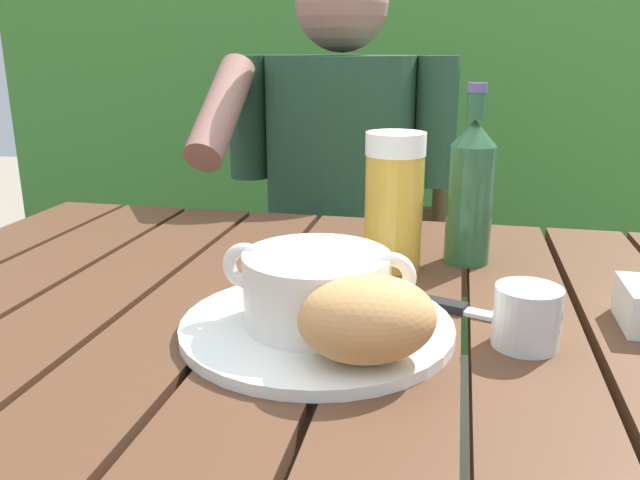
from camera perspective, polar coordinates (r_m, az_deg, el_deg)
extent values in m
cube|color=#4E2F1E|center=(0.90, -26.48, -4.91)|extent=(0.12, 0.87, 0.04)
cube|color=#4E2F1E|center=(0.83, -19.58, -5.85)|extent=(0.12, 0.87, 0.04)
cube|color=#4E2F1E|center=(0.77, -11.52, -6.84)|extent=(0.12, 0.87, 0.04)
cube|color=#4E2F1E|center=(0.73, -2.36, -7.81)|extent=(0.12, 0.87, 0.04)
cube|color=#4E2F1E|center=(0.72, 7.57, -8.62)|extent=(0.12, 0.87, 0.04)
cube|color=#4E2F1E|center=(0.72, 17.76, -9.19)|extent=(0.12, 0.87, 0.04)
cube|color=#4E2F1E|center=(1.13, 2.81, -2.10)|extent=(1.08, 0.03, 0.08)
cube|color=#4E2F1E|center=(1.43, -19.22, -13.18)|extent=(0.06, 0.06, 0.73)
cube|color=#3A752F|center=(2.48, 8.20, 9.60)|extent=(2.95, 0.60, 1.52)
cylinder|color=#4C3823|center=(2.70, -0.43, 7.70)|extent=(0.10, 0.10, 1.27)
cylinder|color=#4C3823|center=(2.64, 22.26, 12.25)|extent=(0.10, 0.10, 1.81)
cylinder|color=#453219|center=(1.50, 8.93, -17.18)|extent=(0.04, 0.04, 0.45)
cylinder|color=#453219|center=(1.56, -6.92, -15.48)|extent=(0.04, 0.04, 0.45)
cylinder|color=#453219|center=(1.87, 9.76, -9.85)|extent=(0.04, 0.04, 0.45)
cylinder|color=#453219|center=(1.93, -2.73, -8.83)|extent=(0.04, 0.04, 0.45)
cube|color=#453219|center=(1.60, 2.37, -5.11)|extent=(0.45, 0.47, 0.02)
cylinder|color=#453219|center=(1.72, 10.54, 4.58)|extent=(0.04, 0.04, 0.50)
cylinder|color=#453219|center=(1.77, -2.95, 5.23)|extent=(0.04, 0.04, 0.50)
cube|color=#453219|center=(1.75, 3.64, 2.53)|extent=(0.41, 0.02, 0.04)
cube|color=#453219|center=(1.72, 3.72, 6.58)|extent=(0.41, 0.02, 0.04)
cube|color=#453219|center=(1.71, 3.80, 10.73)|extent=(0.41, 0.02, 0.04)
cylinder|color=#234630|center=(1.44, 3.62, -18.65)|extent=(0.11, 0.11, 0.45)
cylinder|color=#234630|center=(1.38, 4.46, -6.58)|extent=(0.13, 0.40, 0.13)
cylinder|color=#234630|center=(1.47, -3.30, -17.85)|extent=(0.11, 0.11, 0.45)
cylinder|color=#234630|center=(1.41, -2.42, -6.02)|extent=(0.13, 0.40, 0.13)
cylinder|color=#234630|center=(1.41, 1.82, 5.21)|extent=(0.32, 0.32, 0.53)
sphere|color=#96685A|center=(1.39, 1.97, 20.14)|extent=(0.19, 0.19, 0.19)
cylinder|color=#234630|center=(1.35, 10.23, 10.23)|extent=(0.08, 0.08, 0.26)
cylinder|color=#234630|center=(1.42, -6.37, 10.70)|extent=(0.08, 0.08, 0.26)
cylinder|color=#96685A|center=(1.27, -8.71, 11.26)|extent=(0.07, 0.25, 0.21)
cylinder|color=white|center=(0.68, -0.28, -7.64)|extent=(0.29, 0.29, 0.01)
cylinder|color=white|center=(0.66, -0.28, -4.26)|extent=(0.15, 0.15, 0.07)
cylinder|color=orange|center=(0.66, -0.29, -2.94)|extent=(0.13, 0.13, 0.01)
torus|color=white|center=(0.68, -6.59, -2.29)|extent=(0.05, 0.01, 0.05)
torus|color=white|center=(0.65, 6.32, -3.21)|extent=(0.05, 0.01, 0.05)
ellipsoid|color=tan|center=(0.59, 4.21, -6.96)|extent=(0.15, 0.13, 0.08)
cylinder|color=gold|center=(0.86, 6.52, 2.46)|extent=(0.08, 0.08, 0.15)
cylinder|color=white|center=(0.84, 6.72, 8.45)|extent=(0.08, 0.08, 0.03)
cylinder|color=#285532|center=(0.90, 13.08, 3.03)|extent=(0.06, 0.06, 0.16)
cone|color=#285532|center=(0.88, 13.49, 9.22)|extent=(0.06, 0.06, 0.03)
cylinder|color=#285532|center=(0.88, 13.65, 11.45)|extent=(0.02, 0.02, 0.03)
cylinder|color=#544D7F|center=(0.88, 13.75, 12.96)|extent=(0.03, 0.03, 0.01)
cylinder|color=silver|center=(0.67, 17.81, -6.48)|extent=(0.07, 0.07, 0.06)
cube|color=silver|center=(0.73, 15.22, -6.61)|extent=(0.12, 0.06, 0.00)
cube|color=black|center=(0.75, 10.35, -5.57)|extent=(0.07, 0.04, 0.01)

